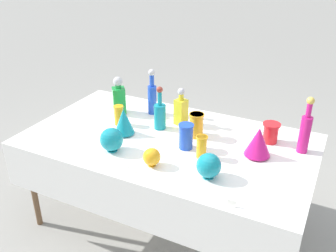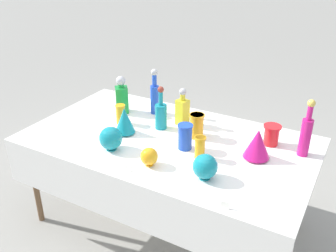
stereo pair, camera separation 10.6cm
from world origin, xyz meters
TOP-DOWN VIEW (x-y plane):
  - ground_plane at (0.00, 0.00)m, footprint 40.00×40.00m
  - display_table at (0.00, -0.04)m, footprint 2.01×1.14m
  - tall_bottle_0 at (-0.31, 0.33)m, footprint 0.07×0.07m
  - tall_bottle_1 at (-0.13, 0.12)m, footprint 0.09×0.09m
  - tall_bottle_2 at (0.87, 0.24)m, footprint 0.07×0.07m
  - square_decanter_0 at (-0.02, 0.26)m, footprint 0.10×0.10m
  - square_decanter_1 at (-0.55, 0.22)m, footprint 0.14×0.14m
  - slender_vase_0 at (-0.43, 0.04)m, footprint 0.07×0.07m
  - slender_vase_1 at (0.65, 0.27)m, footprint 0.12×0.12m
  - slender_vase_2 at (0.16, 0.12)m, footprint 0.11×0.11m
  - slender_vase_3 at (0.17, -0.06)m, footprint 0.10×0.10m
  - slender_vase_4 at (0.30, -0.13)m, footprint 0.08×0.08m
  - fluted_vase_0 at (0.62, 0.05)m, footprint 0.17×0.17m
  - fluted_vase_1 at (-0.31, -0.08)m, footprint 0.15×0.15m
  - round_bowl_0 at (0.07, -0.36)m, footprint 0.11×0.11m
  - round_bowl_1 at (0.43, -0.32)m, footprint 0.15×0.15m
  - round_bowl_2 at (-0.26, -0.32)m, footprint 0.16×0.16m
  - price_tag_left at (-0.01, -0.48)m, footprint 0.05×0.02m
  - price_tag_center at (0.63, -0.52)m, footprint 0.05×0.02m
  - cardboard_box_behind_left at (-0.19, 0.94)m, footprint 0.56×0.45m

SIDE VIEW (x-z plane):
  - ground_plane at x=0.00m, z-range 0.00..0.00m
  - cardboard_box_behind_left at x=-0.19m, z-range -0.04..0.39m
  - display_table at x=0.00m, z-range 0.33..1.09m
  - price_tag_left at x=-0.01m, z-range 0.76..0.79m
  - price_tag_center at x=0.63m, z-range 0.76..0.80m
  - round_bowl_0 at x=0.07m, z-range 0.76..0.88m
  - slender_vase_1 at x=0.65m, z-range 0.77..0.91m
  - round_bowl_1 at x=0.43m, z-range 0.76..0.92m
  - slender_vase_0 at x=-0.43m, z-range 0.77..0.92m
  - slender_vase_4 at x=0.30m, z-range 0.77..0.92m
  - round_bowl_2 at x=-0.26m, z-range 0.76..0.93m
  - slender_vase_3 at x=0.17m, z-range 0.77..0.94m
  - slender_vase_2 at x=0.16m, z-range 0.77..0.94m
  - fluted_vase_1 at x=-0.31m, z-range 0.76..0.96m
  - fluted_vase_0 at x=0.62m, z-range 0.76..0.97m
  - tall_bottle_1 at x=-0.13m, z-range 0.71..1.04m
  - square_decanter_0 at x=-0.02m, z-range 0.74..1.03m
  - square_decanter_1 at x=-0.55m, z-range 0.74..1.05m
  - tall_bottle_0 at x=-0.31m, z-range 0.73..1.10m
  - tall_bottle_2 at x=0.87m, z-range 0.72..1.11m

